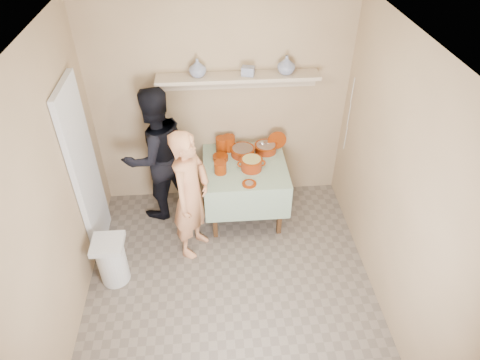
{
  "coord_description": "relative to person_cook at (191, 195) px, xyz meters",
  "views": [
    {
      "loc": [
        -0.13,
        -2.74,
        3.69
      ],
      "look_at": [
        0.15,
        0.75,
        0.95
      ],
      "focal_mm": 32.0,
      "sensor_mm": 36.0,
      "label": 1
    }
  ],
  "objects": [
    {
      "name": "propped_lid",
      "position": [
        1.04,
        0.83,
        0.1
      ],
      "size": [
        0.24,
        0.05,
        0.23
      ],
      "primitive_type": "cylinder",
      "rotation": [
        1.49,
        0.0,
        0.08
      ],
      "color": "#6F1E02",
      "rests_on": "serving_table"
    },
    {
      "name": "plate_stack_a",
      "position": [
        0.37,
        0.83,
        0.08
      ],
      "size": [
        0.14,
        0.14,
        0.19
      ],
      "primitive_type": "cylinder",
      "color": "#6F1E02",
      "rests_on": "serving_table"
    },
    {
      "name": "ground",
      "position": [
        0.37,
        -0.75,
        -0.78
      ],
      "size": [
        3.5,
        3.5,
        0.0
      ],
      "primitive_type": "plane",
      "color": "#6F6157",
      "rests_on": "ground"
    },
    {
      "name": "front_plate",
      "position": [
        0.64,
        0.15,
        -0.0
      ],
      "size": [
        0.16,
        0.16,
        0.03
      ],
      "color": "#6F1E02",
      "rests_on": "serving_table"
    },
    {
      "name": "person_helper",
      "position": [
        -0.41,
        0.68,
        0.07
      ],
      "size": [
        1.04,
        0.98,
        1.69
      ],
      "primitive_type": "imported",
      "rotation": [
        0.0,
        0.0,
        -2.56
      ],
      "color": "black",
      "rests_on": "ground"
    },
    {
      "name": "ceramic_box",
      "position": [
        0.68,
        0.86,
        0.99
      ],
      "size": [
        0.16,
        0.13,
        0.1
      ],
      "primitive_type": "cube",
      "rotation": [
        0.0,
        0.0,
        -0.28
      ],
      "color": "navy",
      "rests_on": "wall_shelf"
    },
    {
      "name": "room_shell",
      "position": [
        0.37,
        -0.75,
        0.83
      ],
      "size": [
        3.04,
        3.54,
        2.62
      ],
      "color": "tan",
      "rests_on": "ground"
    },
    {
      "name": "cazuela_meat_b",
      "position": [
        0.9,
        0.78,
        0.04
      ],
      "size": [
        0.28,
        0.28,
        0.1
      ],
      "color": "#6B1805",
      "rests_on": "serving_table"
    },
    {
      "name": "bowl_stack",
      "position": [
        0.33,
        0.4,
        0.06
      ],
      "size": [
        0.14,
        0.14,
        0.14
      ],
      "primitive_type": "cylinder",
      "color": "#6F1E02",
      "rests_on": "serving_table"
    },
    {
      "name": "ladle",
      "position": [
        0.86,
        0.78,
        0.09
      ],
      "size": [
        0.08,
        0.26,
        0.19
      ],
      "color": "silver",
      "rests_on": "cazuela_meat_b"
    },
    {
      "name": "cazuela_meat_a",
      "position": [
        0.61,
        0.73,
        0.04
      ],
      "size": [
        0.3,
        0.3,
        0.1
      ],
      "color": "#6B1805",
      "rests_on": "serving_table"
    },
    {
      "name": "plate_stack_b",
      "position": [
        0.45,
        0.86,
        0.08
      ],
      "size": [
        0.15,
        0.15,
        0.19
      ],
      "primitive_type": "cylinder",
      "color": "#6F1E02",
      "rests_on": "serving_table"
    },
    {
      "name": "wall_shelf",
      "position": [
        0.57,
        0.9,
        0.9
      ],
      "size": [
        1.8,
        0.25,
        0.21
      ],
      "color": "tan",
      "rests_on": "room_shell"
    },
    {
      "name": "vase_left",
      "position": [
        0.14,
        0.88,
        1.04
      ],
      "size": [
        0.25,
        0.25,
        0.2
      ],
      "primitive_type": "imported",
      "rotation": [
        0.0,
        0.0,
        0.42
      ],
      "color": "navy",
      "rests_on": "wall_shelf"
    },
    {
      "name": "empty_bowl",
      "position": [
        0.34,
        0.65,
        0.01
      ],
      "size": [
        0.18,
        0.18,
        0.05
      ],
      "primitive_type": "cylinder",
      "color": "#6F1E02",
      "rests_on": "serving_table"
    },
    {
      "name": "electrical_cord",
      "position": [
        1.84,
        0.73,
        0.47
      ],
      "size": [
        0.01,
        0.05,
        0.9
      ],
      "color": "silver",
      "rests_on": "wall_shelf"
    },
    {
      "name": "trash_bin",
      "position": [
        -0.85,
        -0.4,
        -0.49
      ],
      "size": [
        0.32,
        0.32,
        0.56
      ],
      "color": "silver",
      "rests_on": "ground"
    },
    {
      "name": "cazuela_rice",
      "position": [
        0.69,
        0.43,
        0.07
      ],
      "size": [
        0.33,
        0.25,
        0.14
      ],
      "color": "#6B1805",
      "rests_on": "serving_table"
    },
    {
      "name": "vase_right",
      "position": [
        1.1,
        0.88,
        1.05
      ],
      "size": [
        0.26,
        0.26,
        0.2
      ],
      "primitive_type": "imported",
      "rotation": [
        0.0,
        0.0,
        0.41
      ],
      "color": "navy",
      "rests_on": "wall_shelf"
    },
    {
      "name": "serving_table",
      "position": [
        0.62,
        0.53,
        -0.13
      ],
      "size": [
        0.97,
        0.97,
        0.76
      ],
      "color": "#4C2D16",
      "rests_on": "ground"
    },
    {
      "name": "tile_panel",
      "position": [
        -1.09,
        0.2,
        0.22
      ],
      "size": [
        0.06,
        0.7,
        2.0
      ],
      "primitive_type": "cube",
      "color": "silver",
      "rests_on": "ground"
    },
    {
      "name": "person_cook",
      "position": [
        0.0,
        0.0,
        0.0
      ],
      "size": [
        0.59,
        0.67,
        1.55
      ],
      "primitive_type": "imported",
      "rotation": [
        0.0,
        0.0,
        1.1
      ],
      "color": "tan",
      "rests_on": "ground"
    }
  ]
}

